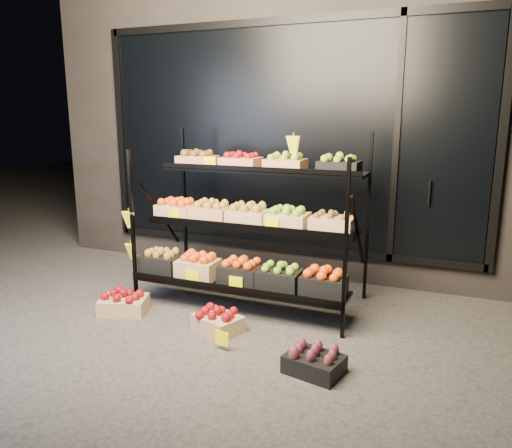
% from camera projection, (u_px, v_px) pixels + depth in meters
% --- Properties ---
extents(ground, '(24.00, 24.00, 0.00)m').
position_uv_depth(ground, '(222.00, 326.00, 4.37)').
color(ground, '#514F4C').
rests_on(ground, ground).
extents(building, '(6.00, 2.08, 3.50)m').
position_uv_depth(building, '(311.00, 119.00, 6.32)').
color(building, '#2D2826').
rests_on(building, ground).
extents(display_rack, '(2.18, 1.02, 1.73)m').
position_uv_depth(display_rack, '(247.00, 225.00, 4.74)').
color(display_rack, black).
rests_on(display_rack, ground).
extents(tag_floor_b, '(0.13, 0.01, 0.12)m').
position_uv_depth(tag_floor_b, '(222.00, 343.00, 3.92)').
color(tag_floor_b, '#FFFD00').
rests_on(tag_floor_b, ground).
extents(floor_crate_left, '(0.50, 0.43, 0.21)m').
position_uv_depth(floor_crate_left, '(124.00, 303.00, 4.65)').
color(floor_crate_left, tan).
rests_on(floor_crate_left, ground).
extents(floor_crate_midright, '(0.47, 0.41, 0.20)m').
position_uv_depth(floor_crate_midright, '(218.00, 320.00, 4.28)').
color(floor_crate_midright, tan).
rests_on(floor_crate_midright, ground).
extents(floor_crate_right, '(0.45, 0.37, 0.20)m').
position_uv_depth(floor_crate_right, '(314.00, 361.00, 3.57)').
color(floor_crate_right, black).
rests_on(floor_crate_right, ground).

